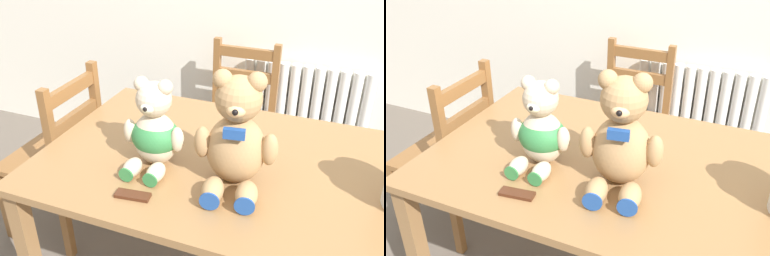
% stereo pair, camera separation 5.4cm
% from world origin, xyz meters
% --- Properties ---
extents(radiator, '(0.77, 0.10, 0.77)m').
position_xyz_m(radiator, '(0.09, 1.58, 0.35)').
color(radiator, white).
rests_on(radiator, ground_plane).
extents(dining_table, '(1.49, 0.93, 0.76)m').
position_xyz_m(dining_table, '(0.00, 0.46, 0.67)').
color(dining_table, olive).
rests_on(dining_table, ground_plane).
extents(wooden_chair_behind, '(0.40, 0.41, 0.90)m').
position_xyz_m(wooden_chair_behind, '(-0.26, 1.35, 0.44)').
color(wooden_chair_behind, brown).
rests_on(wooden_chair_behind, ground_plane).
extents(wooden_chair_side, '(0.42, 0.40, 0.93)m').
position_xyz_m(wooden_chair_side, '(-0.99, 0.63, 0.45)').
color(wooden_chair_side, brown).
rests_on(wooden_chair_side, ground_plane).
extents(teddy_bear_left, '(0.23, 0.24, 0.33)m').
position_xyz_m(teddy_bear_left, '(-0.29, 0.35, 0.89)').
color(teddy_bear_left, beige).
rests_on(teddy_bear_left, dining_table).
extents(teddy_bear_right, '(0.29, 0.30, 0.40)m').
position_xyz_m(teddy_bear_right, '(0.01, 0.34, 0.94)').
color(teddy_bear_right, tan).
rests_on(teddy_bear_right, dining_table).
extents(chocolate_bar, '(0.12, 0.06, 0.01)m').
position_xyz_m(chocolate_bar, '(-0.27, 0.14, 0.77)').
color(chocolate_bar, '#472314').
rests_on(chocolate_bar, dining_table).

